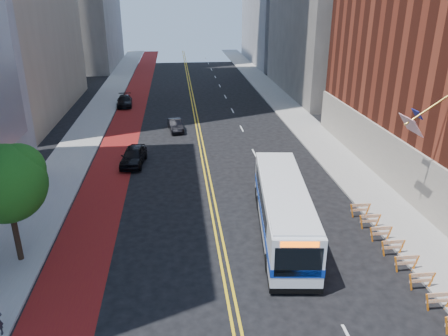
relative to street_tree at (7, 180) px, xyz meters
name	(u,v)px	position (x,y,z in m)	size (l,w,h in m)	color
ground	(235,319)	(11.24, -6.04, -4.91)	(160.00, 160.00, 0.00)	black
sidewalk_left	(86,133)	(-0.76, 23.96, -4.84)	(4.00, 140.00, 0.15)	gray
sidewalk_right	(305,126)	(23.24, 23.96, -4.84)	(4.00, 140.00, 0.15)	gray
bus_lane_paint	(123,132)	(3.14, 23.96, -4.91)	(3.60, 140.00, 0.01)	maroon
center_line_inner	(197,130)	(11.06, 23.96, -4.91)	(0.14, 140.00, 0.01)	gold
center_line_outer	(200,130)	(11.42, 23.96, -4.91)	(0.14, 140.00, 0.01)	gold
lane_dashes	(232,111)	(16.04, 31.96, -4.90)	(0.14, 98.20, 0.01)	silver
construction_barriers	(399,253)	(20.84, -2.62, -4.24)	(1.42, 10.91, 1.00)	orange
street_tree	(7,180)	(0.00, 0.00, 0.00)	(4.20, 4.20, 6.70)	black
transit_bus	(283,208)	(15.18, 1.33, -3.17)	(4.07, 12.37, 3.34)	silver
car_a	(133,156)	(5.05, 14.31, -4.12)	(1.86, 4.63, 1.58)	black
car_b	(175,125)	(8.76, 23.91, -4.28)	(1.34, 3.86, 1.27)	black
car_c	(125,101)	(2.16, 35.87, -4.23)	(1.91, 4.70, 1.36)	black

